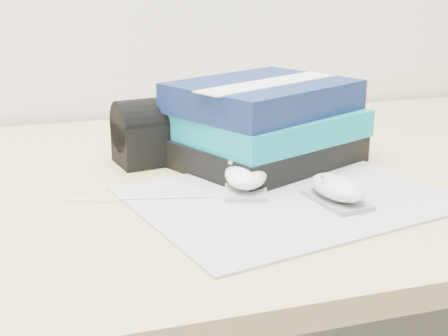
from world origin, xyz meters
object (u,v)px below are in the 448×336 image
object	(u,v)px
desk	(246,286)
book_stack	(265,124)
pouch	(153,132)
mouse_rear	(246,176)
mouse_front	(337,190)

from	to	relation	value
desk	book_stack	bearing A→B (deg)	-70.59
book_stack	pouch	distance (m)	0.18
desk	mouse_rear	xyz separation A→B (m)	(-0.06, -0.16, 0.26)
desk	book_stack	size ratio (longest dim) A/B	4.92
desk	pouch	world-z (taller)	pouch
mouse_front	mouse_rear	bearing A→B (deg)	139.43
mouse_rear	pouch	bearing A→B (deg)	117.25
pouch	desk	bearing A→B (deg)	-6.92
mouse_rear	mouse_front	bearing A→B (deg)	-40.57
mouse_rear	desk	bearing A→B (deg)	69.63
book_stack	mouse_front	bearing A→B (deg)	-83.64
desk	mouse_front	xyz separation A→B (m)	(0.04, -0.24, 0.25)
desk	mouse_front	size ratio (longest dim) A/B	15.92
mouse_front	pouch	xyz separation A→B (m)	(-0.19, 0.26, 0.03)
mouse_front	book_stack	size ratio (longest dim) A/B	0.31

